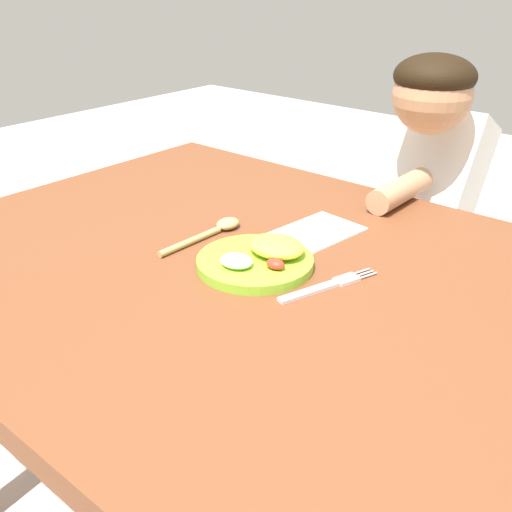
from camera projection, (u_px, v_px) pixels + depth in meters
name	position (u px, v px, depth m)	size (l,w,h in m)	color
dining_table	(248.00, 305.00, 1.08)	(1.27, 0.96, 0.73)	brown
plate	(260.00, 258.00, 1.03)	(0.20, 0.20, 0.05)	#8ACF32
fork	(326.00, 286.00, 0.96)	(0.07, 0.19, 0.01)	silver
spoon	(214.00, 230.00, 1.15)	(0.04, 0.20, 0.02)	tan
person	(430.00, 239.00, 1.51)	(0.19, 0.43, 1.03)	#4A4A5C
napkin	(318.00, 231.00, 1.16)	(0.12, 0.16, 0.00)	white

